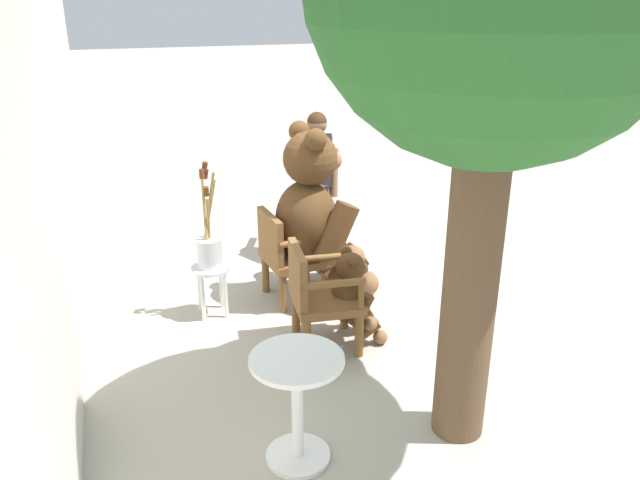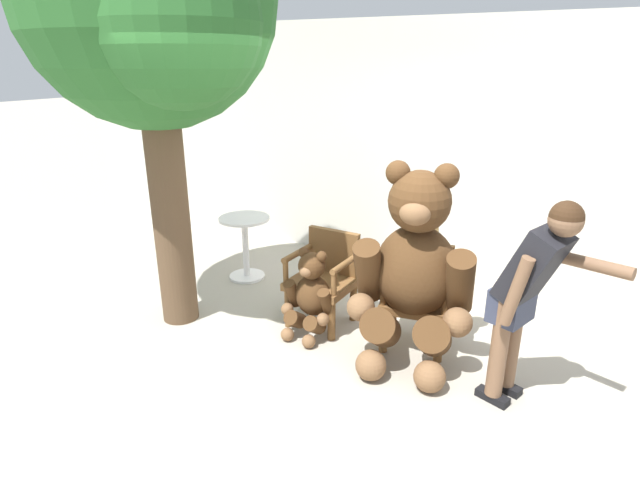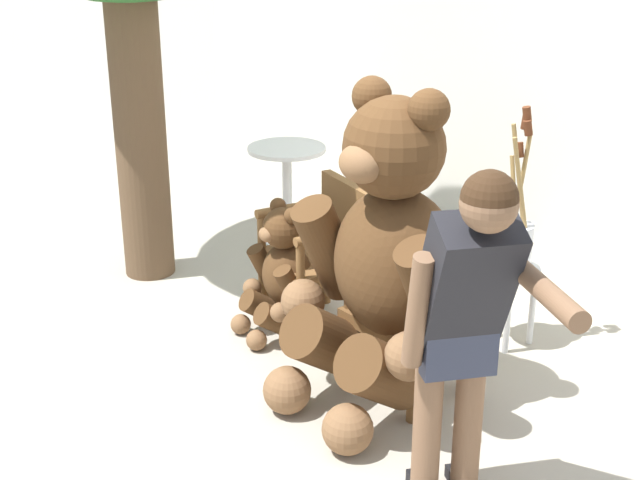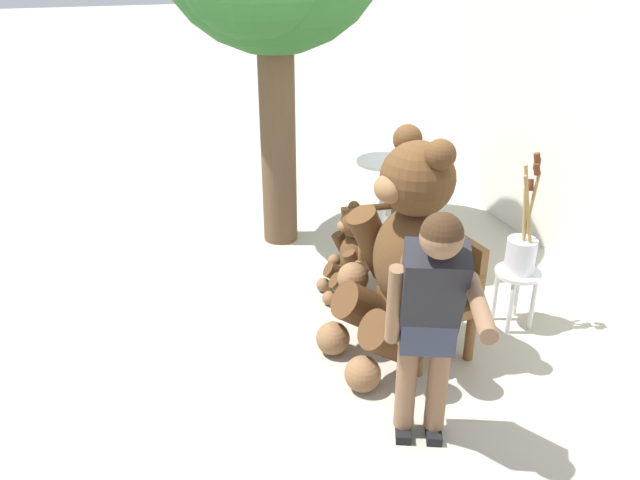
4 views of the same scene
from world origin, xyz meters
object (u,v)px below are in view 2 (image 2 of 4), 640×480
at_px(teddy_bear_large, 414,268).
at_px(patio_tree, 153,8).
at_px(teddy_bear_small, 310,294).
at_px(wooden_chair_right, 418,293).
at_px(person_visitor, 529,287).
at_px(brush_bucket, 431,245).
at_px(round_side_table, 245,241).
at_px(wooden_chair_left, 325,276).
at_px(white_stool, 428,272).

bearing_deg(teddy_bear_large, patio_tree, -171.51).
bearing_deg(teddy_bear_small, patio_tree, -165.99).
height_order(wooden_chair_right, teddy_bear_large, teddy_bear_large).
bearing_deg(teddy_bear_small, person_visitor, -8.62).
distance_m(brush_bucket, round_side_table, 2.05).
distance_m(wooden_chair_left, wooden_chair_right, 0.88).
height_order(brush_bucket, round_side_table, brush_bucket).
distance_m(teddy_bear_large, brush_bucket, 1.01).
distance_m(wooden_chair_right, patio_tree, 3.12).
distance_m(wooden_chair_left, teddy_bear_large, 0.99).
bearing_deg(patio_tree, white_stool, 33.08).
relative_size(wooden_chair_right, teddy_bear_large, 0.53).
distance_m(person_visitor, brush_bucket, 1.60).
xyz_separation_m(wooden_chair_left, round_side_table, (-1.22, 0.55, -0.01)).
bearing_deg(wooden_chair_right, round_side_table, 165.38).
distance_m(wooden_chair_left, patio_tree, 2.62).
relative_size(round_side_table, patio_tree, 0.19).
bearing_deg(white_stool, wooden_chair_right, -84.26).
bearing_deg(white_stool, patio_tree, -146.92).
bearing_deg(wooden_chair_right, white_stool, 95.74).
height_order(person_visitor, brush_bucket, person_visitor).
height_order(brush_bucket, patio_tree, patio_tree).
xyz_separation_m(teddy_bear_large, patio_tree, (-2.09, -0.31, 1.93)).
bearing_deg(patio_tree, teddy_bear_large, 8.49).
height_order(white_stool, brush_bucket, brush_bucket).
bearing_deg(patio_tree, wooden_chair_left, 25.88).
relative_size(teddy_bear_small, white_stool, 1.76).
bearing_deg(patio_tree, teddy_bear_small, 14.01).
xyz_separation_m(wooden_chair_right, teddy_bear_large, (0.01, -0.27, 0.34)).
bearing_deg(brush_bucket, teddy_bear_small, -129.17).
bearing_deg(person_visitor, white_stool, 126.10).
bearing_deg(teddy_bear_small, wooden_chair_left, 87.65).
distance_m(teddy_bear_small, round_side_table, 1.47).
bearing_deg(patio_tree, round_side_table, 91.21).
relative_size(white_stool, brush_bucket, 0.49).
relative_size(wooden_chair_left, teddy_bear_large, 0.53).
height_order(teddy_bear_small, person_visitor, person_visitor).
distance_m(wooden_chair_right, teddy_bear_small, 0.94).
bearing_deg(wooden_chair_right, person_visitor, -32.70).
relative_size(wooden_chair_left, white_stool, 1.87).
relative_size(wooden_chair_left, round_side_table, 1.19).
height_order(teddy_bear_large, person_visitor, teddy_bear_large).
xyz_separation_m(white_stool, round_side_table, (-2.03, -0.18, 0.09)).
bearing_deg(round_side_table, wooden_chair_right, -14.62).
xyz_separation_m(wooden_chair_right, brush_bucket, (-0.07, 0.72, 0.19)).
distance_m(wooden_chair_right, brush_bucket, 0.75).
bearing_deg(white_stool, brush_bucket, -15.02).
bearing_deg(wooden_chair_right, teddy_bear_small, -162.26).
xyz_separation_m(teddy_bear_large, teddy_bear_small, (-0.90, -0.02, -0.40)).
distance_m(teddy_bear_small, patio_tree, 2.63).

